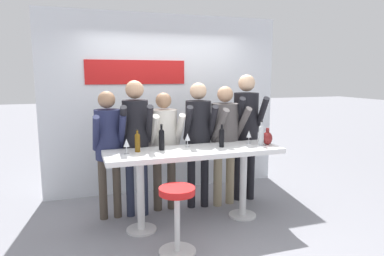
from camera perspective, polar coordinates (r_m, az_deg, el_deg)
The scene contains 18 objects.
ground_plane at distance 4.48m, azimuth 0.40°, elevation -15.51°, with size 40.00×40.00×0.00m, color gray.
back_wall at distance 5.48m, azimuth -4.51°, elevation 4.07°, with size 3.77×0.12×2.77m.
tasting_table at distance 4.21m, azimuth 0.42°, elevation -5.53°, with size 2.17×0.64×0.95m.
bar_stool at distance 3.62m, azimuth -2.49°, elevation -13.46°, with size 0.39×0.39×0.71m.
person_far_left at distance 4.43m, azimuth -13.79°, elevation -2.03°, with size 0.39×0.51×1.65m.
person_left at distance 4.43m, azimuth -9.36°, elevation -0.74°, with size 0.42×0.56×1.78m.
person_center_left at distance 4.61m, azimuth -4.66°, elevation -1.78°, with size 0.43×0.52×1.62m.
person_center at distance 4.67m, azimuth 1.05°, elevation -0.49°, with size 0.47×0.58×1.74m.
person_center_right at distance 4.79m, azimuth 5.52°, elevation -0.81°, with size 0.50×0.60×1.69m.
person_right at distance 5.01m, azimuth 8.98°, elevation 0.86°, with size 0.48×0.61×1.85m.
wine_bottle_0 at distance 4.30m, azimuth 4.97°, elevation -1.44°, with size 0.06×0.06×0.29m.
wine_bottle_1 at distance 4.49m, azimuth 11.47°, elevation -1.00°, with size 0.07×0.07×0.32m.
wine_bottle_2 at distance 4.07m, azimuth -9.08°, elevation -2.23°, with size 0.06×0.06×0.27m.
wine_bottle_3 at distance 4.13m, azimuth -5.09°, elevation -1.74°, with size 0.07×0.07×0.32m.
wine_glass_0 at distance 4.55m, azimuth 9.46°, elevation -1.06°, with size 0.07×0.07×0.18m.
wine_glass_1 at distance 4.28m, azimuth -0.76°, elevation -1.58°, with size 0.07×0.07×0.18m.
wine_glass_2 at distance 3.98m, azimuth -10.87°, elevation -2.52°, with size 0.07×0.07×0.18m.
decorative_vase at distance 4.54m, azimuth 12.45°, elevation -1.64°, with size 0.13×0.13×0.22m.
Camera 1 is at (-1.32, -3.86, 1.85)m, focal length 32.00 mm.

